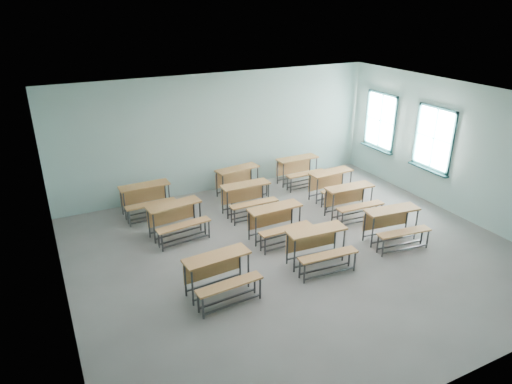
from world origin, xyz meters
TOP-DOWN VIEW (x-y plane):
  - room at (0.08, 0.03)m, footprint 9.04×8.04m
  - desk_unit_r0c0 at (-2.00, -0.65)m, footprint 1.26×0.89m
  - desk_unit_r0c1 at (0.13, -0.61)m, footprint 1.27×0.90m
  - desk_unit_r0c2 at (2.11, -0.56)m, footprint 1.30×0.96m
  - desk_unit_r1c1 at (-0.09, 0.68)m, footprint 1.22×0.83m
  - desk_unit_r1c2 at (2.09, 0.89)m, footprint 1.25×0.87m
  - desk_unit_r2c0 at (-2.01, 1.83)m, footprint 1.29×0.94m
  - desk_unit_r2c1 at (-0.10, 2.16)m, footprint 1.22×0.83m
  - desk_unit_r2c2 at (2.30, 1.95)m, footprint 1.25×0.88m
  - desk_unit_r3c0 at (-2.33, 3.23)m, footprint 1.23×0.84m
  - desk_unit_r3c1 at (0.21, 3.29)m, footprint 1.31×0.97m
  - desk_unit_r3c2 at (2.09, 3.29)m, footprint 1.22×0.83m

SIDE VIEW (x-z plane):
  - desk_unit_r0c0 at x=-2.00m, z-range 0.13..0.89m
  - desk_unit_r0c1 at x=0.13m, z-range 0.13..0.89m
  - desk_unit_r0c2 at x=2.11m, z-range 0.13..0.89m
  - desk_unit_r1c1 at x=-0.09m, z-range 0.13..0.89m
  - desk_unit_r1c2 at x=2.09m, z-range 0.13..0.89m
  - desk_unit_r2c0 at x=-2.01m, z-range 0.13..0.89m
  - desk_unit_r2c1 at x=-0.10m, z-range 0.13..0.89m
  - desk_unit_r2c2 at x=2.30m, z-range 0.13..0.89m
  - desk_unit_r3c0 at x=-2.33m, z-range 0.13..0.89m
  - desk_unit_r3c1 at x=0.21m, z-range 0.13..0.89m
  - desk_unit_r3c2 at x=2.09m, z-range 0.13..0.89m
  - room at x=0.08m, z-range -0.02..3.22m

